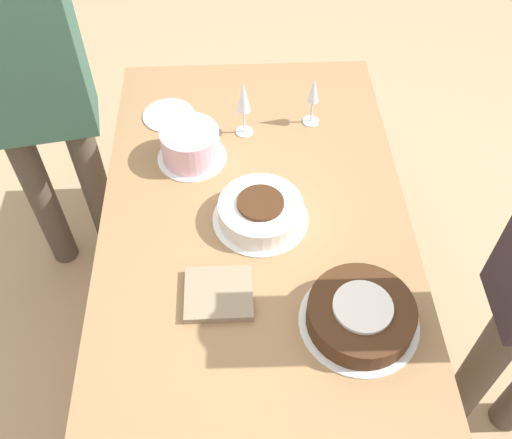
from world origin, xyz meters
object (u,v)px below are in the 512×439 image
object	(u,v)px
cake_center_white	(260,212)
wine_glass_far	(244,100)
cake_back_decorated	(191,145)
person_watching	(27,82)
wine_glass_near	(313,94)
cake_front_chocolate	(361,315)

from	to	relation	value
cake_center_white	wine_glass_far	bearing A→B (deg)	5.16
cake_back_decorated	wine_glass_far	world-z (taller)	wine_glass_far
cake_center_white	person_watching	size ratio (longest dim) A/B	0.19
wine_glass_far	wine_glass_near	bearing A→B (deg)	-79.63
wine_glass_near	wine_glass_far	distance (m)	0.25
wine_glass_far	person_watching	distance (m)	0.73
cake_front_chocolate	wine_glass_far	bearing A→B (deg)	20.06
cake_front_chocolate	cake_back_decorated	distance (m)	0.83
cake_back_decorated	person_watching	world-z (taller)	person_watching
cake_front_chocolate	wine_glass_near	distance (m)	0.85
wine_glass_near	person_watching	distance (m)	0.98
cake_center_white	wine_glass_far	distance (m)	0.43
cake_back_decorated	person_watching	distance (m)	0.59
person_watching	wine_glass_far	bearing A→B (deg)	-12.07
cake_center_white	wine_glass_near	bearing A→B (deg)	-24.62
wine_glass_far	cake_center_white	bearing A→B (deg)	-174.84
wine_glass_near	wine_glass_far	size ratio (longest dim) A/B	0.90
cake_center_white	cake_back_decorated	distance (m)	0.37
cake_front_chocolate	wine_glass_near	bearing A→B (deg)	2.93
cake_center_white	wine_glass_near	size ratio (longest dim) A/B	1.56
cake_front_chocolate	cake_center_white	bearing A→B (deg)	33.53
person_watching	cake_back_decorated	bearing A→B (deg)	-25.99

